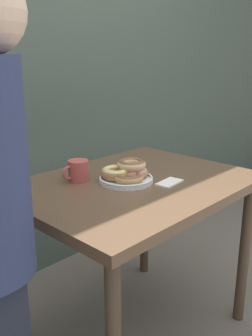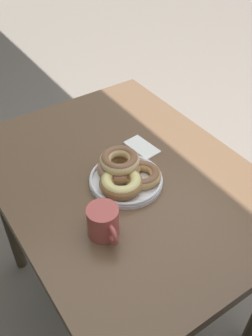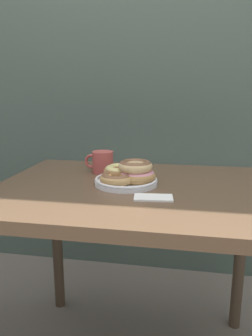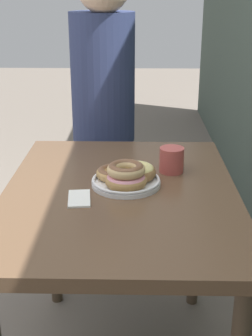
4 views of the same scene
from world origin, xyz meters
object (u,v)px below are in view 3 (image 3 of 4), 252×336
donut_plate (128,175)px  napkin (153,198)px  coffee_mug (102,162)px  dining_table (134,211)px

donut_plate → napkin: bearing=-53.1°
donut_plate → coffee_mug: 0.20m
napkin → donut_plate: bearing=126.9°
donut_plate → napkin: 0.18m
donut_plate → coffee_mug: same height
coffee_mug → napkin: coffee_mug is taller
donut_plate → coffee_mug: bearing=130.8°
coffee_mug → napkin: 0.38m
donut_plate → coffee_mug: (-0.13, 0.15, 0.01)m
dining_table → napkin: (0.08, -0.12, 0.10)m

